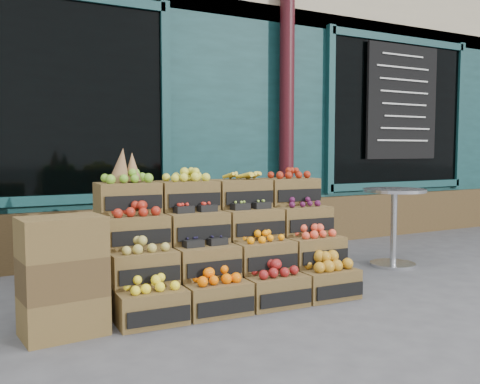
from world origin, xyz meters
TOP-DOWN VIEW (x-y plane):
  - ground at (0.00, 0.00)m, footprint 60.00×60.00m
  - shop_facade at (0.00, 5.11)m, footprint 12.00×6.24m
  - crate_display at (-0.51, 0.43)m, footprint 2.04×1.06m
  - spare_crates at (-1.86, 0.11)m, footprint 0.56×0.41m
  - bistro_table at (1.61, 0.62)m, footprint 0.65×0.65m
  - shopkeeper at (-1.60, 2.66)m, footprint 0.78×0.63m

SIDE VIEW (x-z plane):
  - ground at x=0.00m, z-range 0.00..0.00m
  - crate_display at x=-0.51m, z-range -0.24..1.01m
  - spare_crates at x=-1.86m, z-range 0.00..0.79m
  - bistro_table at x=1.61m, z-range 0.10..0.92m
  - shopkeeper at x=-1.60m, z-range 0.00..1.86m
  - shop_facade at x=0.00m, z-range 0.00..4.80m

